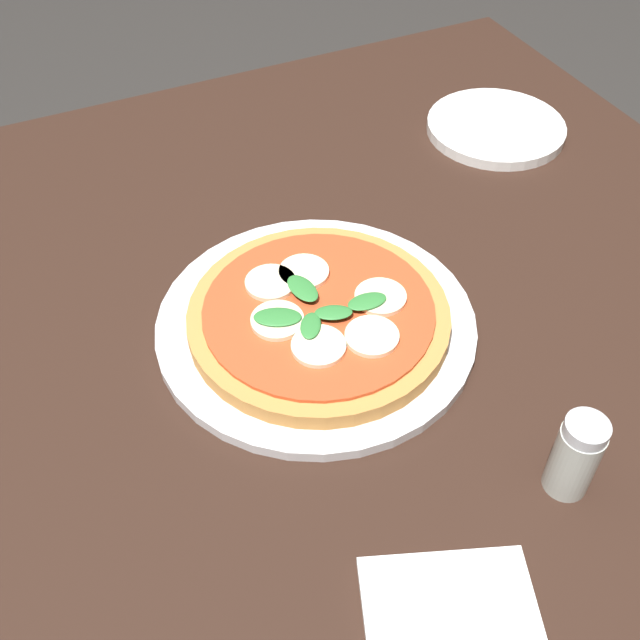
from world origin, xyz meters
name	(u,v)px	position (x,y,z in m)	size (l,w,h in m)	color
ground_plane	(319,628)	(0.00, 0.00, 0.00)	(6.00, 6.00, 0.00)	#2D2B28
dining_table	(319,395)	(0.00, 0.00, 0.64)	(1.12, 1.06, 0.74)	black
serving_tray	(320,323)	(0.00, 0.01, 0.74)	(0.32, 0.32, 0.01)	silver
pizza	(314,315)	(0.00, 0.00, 0.76)	(0.26, 0.26, 0.03)	#C6843F
plate_white	(496,128)	(0.37, 0.23, 0.74)	(0.18, 0.18, 0.01)	white
napkin	(450,610)	(-0.03, -0.30, 0.74)	(0.13, 0.09, 0.01)	white
pepper_shaker	(575,456)	(0.11, -0.25, 0.78)	(0.04, 0.04, 0.08)	#B2B7AD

